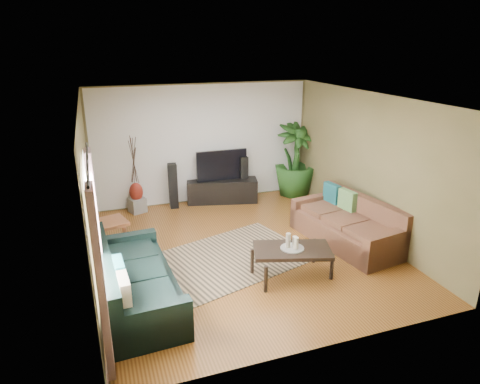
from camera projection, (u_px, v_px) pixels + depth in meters
name	position (u px, v px, depth m)	size (l,w,h in m)	color
floor	(244.00, 250.00, 7.71)	(5.50, 5.50, 0.00)	brown
ceiling	(244.00, 98.00, 6.80)	(5.50, 5.50, 0.00)	white
wall_back	(203.00, 144.00, 9.70)	(5.00, 5.00, 0.00)	brown
wall_front	(326.00, 250.00, 4.81)	(5.00, 5.00, 0.00)	brown
wall_left	(89.00, 196.00, 6.48)	(5.50, 5.50, 0.00)	brown
wall_right	(369.00, 166.00, 8.03)	(5.50, 5.50, 0.00)	brown
backwall_panel	(203.00, 144.00, 9.69)	(4.90, 4.90, 0.00)	white
window_pane	(92.00, 235.00, 5.05)	(1.80, 1.80, 0.00)	white
curtain_near	(101.00, 285.00, 4.48)	(0.08, 0.35, 2.20)	gray
curtain_far	(97.00, 229.00, 5.81)	(0.08, 0.35, 2.20)	gray
curtain_rod	(87.00, 161.00, 4.76)	(0.03, 0.03, 1.90)	black
sofa_left	(137.00, 276.00, 6.06)	(2.32, 0.99, 0.85)	black
sofa_right	(346.00, 222.00, 7.87)	(2.17, 0.98, 0.85)	brown
area_rug	(232.00, 257.00, 7.44)	(2.58, 1.83, 0.01)	#A2855F
coffee_table	(292.00, 262.00, 6.78)	(1.20, 0.66, 0.49)	black
candle_tray	(292.00, 248.00, 6.70)	(0.37, 0.37, 0.02)	gray
candle_tall	(288.00, 240.00, 6.66)	(0.08, 0.08, 0.24)	beige
candle_mid	(296.00, 243.00, 6.64)	(0.08, 0.08, 0.19)	#F3EACD
candle_short	(295.00, 241.00, 6.75)	(0.08, 0.08, 0.15)	beige
tv_stand	(222.00, 191.00, 9.95)	(1.61, 0.48, 0.54)	black
television	(222.00, 165.00, 9.75)	(1.18, 0.06, 0.70)	black
speaker_left	(173.00, 186.00, 9.52)	(0.18, 0.20, 1.02)	black
speaker_right	(243.00, 178.00, 10.03)	(0.19, 0.21, 1.04)	black
potted_plant	(295.00, 160.00, 10.24)	(0.98, 0.98, 1.75)	#1B4316
plant_pot	(294.00, 189.00, 10.49)	(0.32, 0.32, 0.25)	black
pedestal	(137.00, 205.00, 9.39)	(0.32, 0.32, 0.32)	gray
vase	(136.00, 192.00, 9.28)	(0.29, 0.29, 0.41)	maroon
side_table	(112.00, 235.00, 7.63)	(0.54, 0.54, 0.57)	brown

